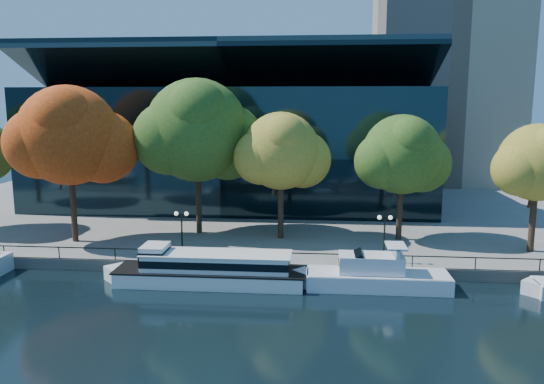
# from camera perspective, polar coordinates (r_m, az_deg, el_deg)

# --- Properties ---
(ground) EXTENTS (160.00, 160.00, 0.00)m
(ground) POSITION_cam_1_polar(r_m,az_deg,el_deg) (42.36, -5.20, -10.15)
(ground) COLOR black
(ground) RESTS_ON ground
(promenade) EXTENTS (90.00, 67.08, 1.00)m
(promenade) POSITION_cam_1_polar(r_m,az_deg,el_deg) (77.17, -0.41, -0.65)
(promenade) COLOR slate
(promenade) RESTS_ON ground
(railing) EXTENTS (88.20, 0.08, 0.99)m
(railing) POSITION_cam_1_polar(r_m,az_deg,el_deg) (44.81, -4.50, -6.42)
(railing) COLOR black
(railing) RESTS_ON promenade
(convention_building) EXTENTS (50.00, 24.57, 21.43)m
(convention_building) POSITION_cam_1_polar(r_m,az_deg,el_deg) (72.10, -3.95, 5.02)
(convention_building) COLOR black
(convention_building) RESTS_ON ground
(tour_boat) EXTENTS (16.44, 3.67, 3.12)m
(tour_boat) POSITION_cam_1_polar(r_m,az_deg,el_deg) (42.79, -7.18, -8.10)
(tour_boat) COLOR white
(tour_boat) RESTS_ON ground
(cruiser_near) EXTENTS (12.15, 3.13, 3.52)m
(cruiser_near) POSITION_cam_1_polar(r_m,az_deg,el_deg) (42.30, 10.64, -8.74)
(cruiser_near) COLOR silver
(cruiser_near) RESTS_ON ground
(tree_1) EXTENTS (11.75, 9.64, 14.93)m
(tree_1) POSITION_cam_1_polar(r_m,az_deg,el_deg) (53.40, -20.84, 5.49)
(tree_1) COLOR black
(tree_1) RESTS_ON promenade
(tree_2) EXTENTS (12.94, 10.61, 15.70)m
(tree_2) POSITION_cam_1_polar(r_m,az_deg,el_deg) (53.80, -7.86, 6.36)
(tree_2) COLOR black
(tree_2) RESTS_ON promenade
(tree_3) EXTENTS (9.40, 7.71, 12.42)m
(tree_3) POSITION_cam_1_polar(r_m,az_deg,el_deg) (51.25, 1.13, 4.25)
(tree_3) COLOR black
(tree_3) RESTS_ON promenade
(tree_4) EXTENTS (9.57, 7.85, 12.19)m
(tree_4) POSITION_cam_1_polar(r_m,az_deg,el_deg) (52.36, 13.97, 3.75)
(tree_4) COLOR black
(tree_4) RESTS_ON promenade
(tree_5) EXTENTS (8.54, 7.01, 11.50)m
(tree_5) POSITION_cam_1_polar(r_m,az_deg,el_deg) (52.20, 26.80, 2.69)
(tree_5) COLOR black
(tree_5) RESTS_ON promenade
(lamp_1) EXTENTS (1.26, 0.36, 4.03)m
(lamp_1) POSITION_cam_1_polar(r_m,az_deg,el_deg) (46.40, -9.70, -3.36)
(lamp_1) COLOR black
(lamp_1) RESTS_ON promenade
(lamp_2) EXTENTS (1.26, 0.36, 4.03)m
(lamp_2) POSITION_cam_1_polar(r_m,az_deg,el_deg) (45.24, 12.02, -3.77)
(lamp_2) COLOR black
(lamp_2) RESTS_ON promenade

